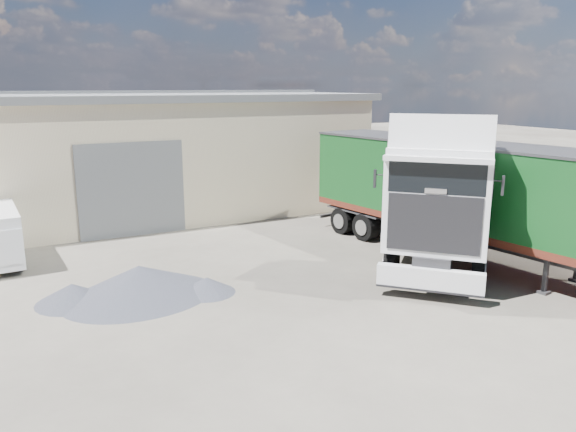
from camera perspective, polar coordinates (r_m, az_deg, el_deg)
name	(u,v)px	position (r m, az deg, el deg)	size (l,w,h in m)	color
ground	(305,319)	(14.20, 1.74, -10.39)	(120.00, 120.00, 0.00)	black
warehouse	(8,156)	(27.54, -26.53, 5.50)	(30.60, 12.60, 5.42)	beige
brick_boundary_wall	(472,191)	(25.29, 18.20, 2.42)	(0.35, 26.00, 2.50)	maroon
tractor_unit	(440,208)	(17.46, 15.23, 0.79)	(7.14, 6.97, 4.93)	black
box_trailer	(457,187)	(19.45, 16.77, 2.81)	(4.27, 11.92, 3.88)	#2D2D30
gravel_heap	(137,283)	(15.97, -15.13, -6.55)	(5.54, 5.02, 0.89)	black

